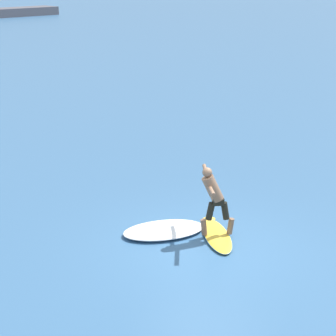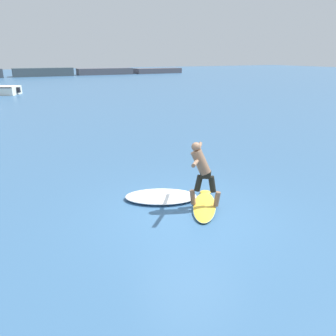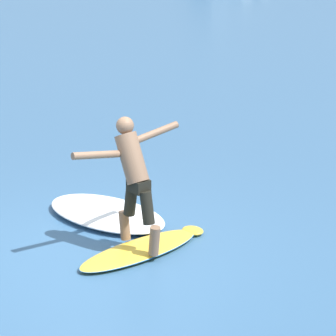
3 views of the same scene
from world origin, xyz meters
name	(u,v)px [view 2 (image 2 of 3)]	position (x,y,z in m)	size (l,w,h in m)	color
ground_plane	(191,214)	(0.00, 0.00, 0.00)	(200.00, 200.00, 0.00)	#37618B
surfboard	(204,206)	(0.51, 0.16, 0.05)	(1.54, 1.89, 0.23)	yellow
surfer	(202,169)	(0.41, 0.20, 1.06)	(1.06, 1.31, 1.65)	brown
wave_foam_at_tail	(161,196)	(-0.26, 1.15, 0.08)	(2.22, 1.80, 0.16)	white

